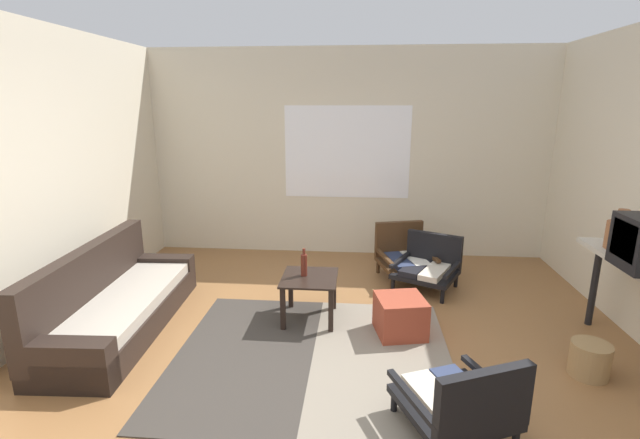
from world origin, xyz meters
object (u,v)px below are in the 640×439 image
(couch, at_px, (116,304))
(wicker_basket, at_px, (590,360))
(armchair_by_window, at_px, (404,254))
(armchair_corner, at_px, (428,264))
(clay_vase, at_px, (620,234))
(ottoman_orange, at_px, (400,316))
(armchair_striped_foreground, at_px, (462,402))
(glass_bottle, at_px, (304,264))
(coffee_table, at_px, (310,286))

(couch, height_order, wicker_basket, couch)
(armchair_by_window, bearing_deg, couch, -150.70)
(armchair_corner, height_order, clay_vase, clay_vase)
(armchair_corner, distance_m, ottoman_orange, 1.18)
(armchair_by_window, height_order, wicker_basket, armchair_by_window)
(armchair_striped_foreground, distance_m, glass_bottle, 1.94)
(couch, relative_size, coffee_table, 3.71)
(couch, distance_m, glass_bottle, 1.74)
(ottoman_orange, height_order, clay_vase, clay_vase)
(glass_bottle, distance_m, wicker_basket, 2.42)
(coffee_table, bearing_deg, armchair_corner, 35.93)
(armchair_by_window, xyz_separation_m, wicker_basket, (1.23, -1.92, -0.15))
(wicker_basket, bearing_deg, armchair_by_window, 122.62)
(wicker_basket, bearing_deg, coffee_table, 161.76)
(couch, xyz_separation_m, coffee_table, (1.73, 0.34, 0.10))
(coffee_table, xyz_separation_m, clay_vase, (2.61, -0.14, 0.62))
(ottoman_orange, distance_m, glass_bottle, 0.99)
(armchair_striped_foreground, bearing_deg, armchair_by_window, 92.34)
(ottoman_orange, relative_size, glass_bottle, 1.52)
(armchair_corner, bearing_deg, glass_bottle, -146.14)
(coffee_table, relative_size, ottoman_orange, 1.35)
(armchair_by_window, distance_m, armchair_corner, 0.39)
(armchair_corner, distance_m, glass_bottle, 1.57)
(armchair_striped_foreground, height_order, armchair_corner, armchair_striped_foreground)
(wicker_basket, bearing_deg, glass_bottle, 161.50)
(armchair_striped_foreground, relative_size, ottoman_orange, 1.99)
(armchair_striped_foreground, bearing_deg, armchair_corner, 86.76)
(coffee_table, xyz_separation_m, wicker_basket, (2.21, -0.73, -0.21))
(ottoman_orange, height_order, glass_bottle, glass_bottle)
(armchair_by_window, distance_m, ottoman_orange, 1.42)
(clay_vase, height_order, wicker_basket, clay_vase)
(coffee_table, xyz_separation_m, armchair_striped_foreground, (1.09, -1.50, -0.08))
(armchair_striped_foreground, height_order, wicker_basket, armchair_striped_foreground)
(ottoman_orange, height_order, wicker_basket, ottoman_orange)
(coffee_table, distance_m, armchair_by_window, 1.54)
(glass_bottle, bearing_deg, armchair_corner, 33.86)
(armchair_striped_foreground, relative_size, wicker_basket, 2.83)
(couch, distance_m, armchair_corner, 3.21)
(armchair_striped_foreground, bearing_deg, wicker_basket, 34.74)
(coffee_table, height_order, wicker_basket, coffee_table)
(clay_vase, distance_m, wicker_basket, 1.09)
(coffee_table, xyz_separation_m, glass_bottle, (-0.06, 0.03, 0.20))
(glass_bottle, bearing_deg, armchair_striped_foreground, -53.17)
(couch, bearing_deg, coffee_table, 10.94)
(armchair_by_window, relative_size, glass_bottle, 2.75)
(coffee_table, bearing_deg, armchair_striped_foreground, -53.99)
(coffee_table, height_order, armchair_by_window, armchair_by_window)
(ottoman_orange, bearing_deg, armchair_striped_foreground, -78.56)
(armchair_by_window, bearing_deg, ottoman_orange, -96.07)
(ottoman_orange, bearing_deg, glass_bottle, 164.36)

